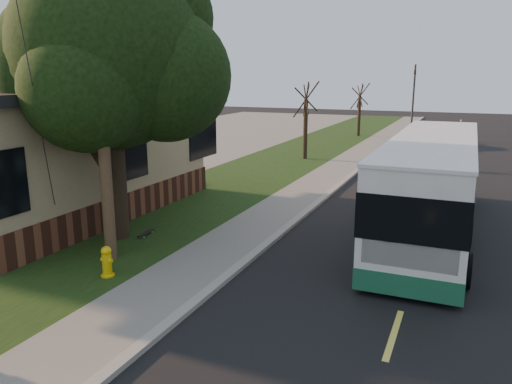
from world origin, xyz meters
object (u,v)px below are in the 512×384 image
skateboard_main (146,233)px  dumpster (127,168)px  transit_bus (431,183)px  leafy_tree (113,57)px  traffic_signal (413,94)px  bare_tree_far (359,111)px  distant_car (422,133)px  fire_hydrant (107,261)px  bare_tree_near (306,122)px  utility_pole (99,78)px

skateboard_main → dumpster: (-5.52, 6.40, 0.48)m
transit_bus → dumpster: (-13.15, 2.63, -0.95)m
leafy_tree → dumpster: (-4.95, 6.69, -4.56)m
traffic_signal → skateboard_main: (-4.10, -31.06, -3.04)m
transit_bus → bare_tree_far: bearing=106.8°
distant_car → dumpster: bearing=-122.2°
fire_hydrant → distant_car: 26.90m
skateboard_main → transit_bus: bearing=26.3°
leafy_tree → skateboard_main: bearing=26.8°
fire_hydrant → bare_tree_near: (-0.90, 18.00, 1.72)m
leafy_tree → bare_tree_near: 15.66m
utility_pole → distant_car: (5.29, 25.51, -3.78)m
leafy_tree → transit_bus: bearing=26.3°
utility_pole → bare_tree_near: size_ratio=2.11×
traffic_signal → bare_tree_near: bearing=-104.0°
fire_hydrant → traffic_signal: (3.10, 34.00, 2.73)m
transit_bus → skateboard_main: size_ratio=14.16×
bare_tree_near → skateboard_main: 15.20m
utility_pole → transit_bus: 9.80m
fire_hydrant → dumpster: bearing=124.9°
traffic_signal → dumpster: (-9.62, -24.66, -2.56)m
leafy_tree → transit_bus: size_ratio=0.72×
transit_bus → distant_car: size_ratio=2.15×
leafy_tree → distant_car: bearing=75.5°
dumpster → utility_pole: bearing=-55.1°
fire_hydrant → transit_bus: bearing=45.3°
traffic_signal → distant_car: size_ratio=1.09×
distant_car → fire_hydrant: bearing=-99.1°
bare_tree_near → bare_tree_far: size_ratio=1.07×
fire_hydrant → bare_tree_near: size_ratio=0.17×
bare_tree_near → dumpster: bearing=-123.0°
fire_hydrant → transit_bus: (6.64, 6.71, 1.12)m
dumpster → distant_car: size_ratio=0.31×
traffic_signal → skateboard_main: size_ratio=7.23×
leafy_tree → bare_tree_far: bearing=87.5°
traffic_signal → distant_car: 7.98m
bare_tree_far → transit_bus: 24.34m
bare_tree_near → dumpster: bare_tree_near is taller
fire_hydrant → distant_car: size_ratio=0.15×
bare_tree_near → distant_car: bearing=57.2°
skateboard_main → dumpster: 8.46m
fire_hydrant → leafy_tree: 5.65m
utility_pole → fire_hydrant: bearing=-54.6°
utility_pole → dumpster: bearing=124.9°
bare_tree_far → dumpster: bearing=-106.5°
bare_tree_near → utility_pole: bearing=-89.3°
traffic_signal → dumpster: 26.60m
utility_pole → transit_bus: bearing=37.9°
leafy_tree → utility_pole: bearing=-62.4°
dumpster → distant_car: 20.45m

